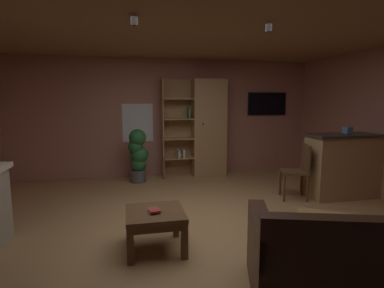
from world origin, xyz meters
The scene contains 16 objects.
floor centered at (0.00, 0.00, -0.01)m, with size 6.57×6.06×0.02m, color #A37A4C.
wall_back centered at (0.00, 3.06, 1.26)m, with size 6.69×0.06×2.53m, color #AD7060.
ceiling centered at (0.00, 0.00, 2.54)m, with size 6.57×6.06×0.02m, color #8E6B47.
window_pane_back centered at (-0.63, 3.03, 1.17)m, with size 0.65×0.01×0.81m, color white.
bookshelf_cabinet centered at (0.80, 2.79, 1.03)m, with size 1.38×0.41×2.09m.
kitchen_bar_counter centered at (2.84, 0.81, 0.55)m, with size 1.48×0.57×1.08m.
tissue_box centered at (2.83, 0.89, 1.14)m, with size 0.12×0.12×0.11m, color #598CBF.
leather_couch centered at (0.81, -1.62, 0.30)m, with size 1.67×1.32×0.84m.
coffee_table centered at (-0.59, -0.42, 0.35)m, with size 0.63×0.63×0.44m.
table_book_0 centered at (-0.61, -0.37, 0.45)m, with size 0.10×0.11×0.02m, color brown.
table_book_1 centered at (-0.60, -0.49, 0.46)m, with size 0.12×0.09×0.02m, color #B22D2D.
dining_chair centered at (1.92, 0.86, 0.53)m, with size 0.53×0.53×0.92m.
potted_floor_plant centered at (-0.66, 2.53, 0.57)m, with size 0.41×0.41×1.08m.
wall_mounted_tv centered at (2.34, 3.00, 1.57)m, with size 0.93×0.06×0.52m.
track_light_spot_1 centered at (-0.76, -0.25, 2.46)m, with size 0.07×0.07×0.09m, color black.
track_light_spot_2 centered at (0.75, -0.27, 2.46)m, with size 0.07×0.07×0.09m, color black.
Camera 1 is at (-0.87, -3.64, 1.63)m, focal length 28.61 mm.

